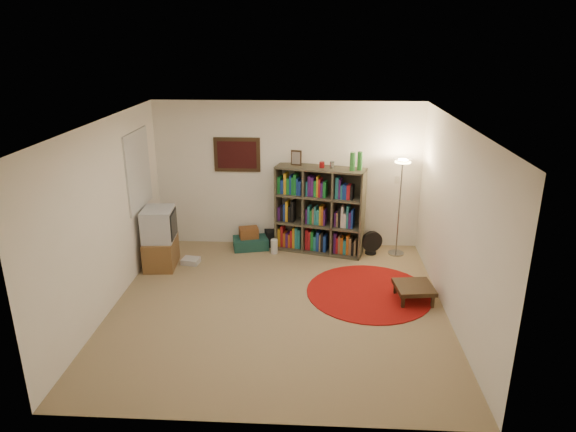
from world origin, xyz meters
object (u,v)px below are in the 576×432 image
at_px(floor_lamp, 402,176).
at_px(floor_fan, 372,243).
at_px(side_table, 414,288).
at_px(suitcase, 251,243).
at_px(tv_stand, 160,239).
at_px(bookshelf, 319,211).

bearing_deg(floor_lamp, floor_fan, -176.57).
bearing_deg(side_table, suitcase, 145.32).
height_order(floor_fan, tv_stand, tv_stand).
bearing_deg(floor_fan, bookshelf, 155.48).
xyz_separation_m(floor_fan, suitcase, (-2.07, 0.14, -0.11)).
relative_size(floor_fan, side_table, 0.72).
bearing_deg(tv_stand, bookshelf, 12.31).
bearing_deg(bookshelf, side_table, -37.26).
xyz_separation_m(floor_fan, side_table, (0.43, -1.59, -0.01)).
distance_m(bookshelf, side_table, 2.21).
bearing_deg(suitcase, floor_lamp, -15.49).
height_order(floor_lamp, suitcase, floor_lamp).
height_order(bookshelf, suitcase, bookshelf).
xyz_separation_m(bookshelf, side_table, (1.33, -1.69, -0.52)).
height_order(floor_lamp, side_table, floor_lamp).
xyz_separation_m(tv_stand, suitcase, (1.33, 0.79, -0.37)).
xyz_separation_m(bookshelf, tv_stand, (-2.49, -0.76, -0.25)).
bearing_deg(suitcase, tv_stand, -162.21).
distance_m(tv_stand, suitcase, 1.59).
height_order(bookshelf, floor_lamp, bookshelf).
xyz_separation_m(bookshelf, floor_lamp, (1.32, -0.07, 0.66)).
xyz_separation_m(bookshelf, floor_fan, (0.90, -0.10, -0.51)).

